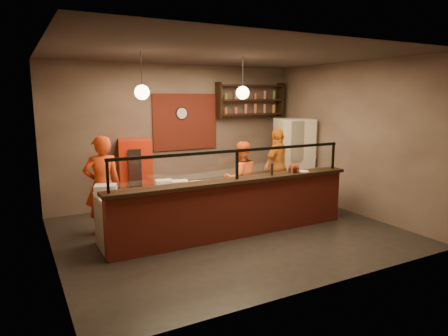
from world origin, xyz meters
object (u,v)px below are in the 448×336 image
wall_clock (182,113)px  cook_mid (241,179)px  cook_left (103,185)px  pizza_dough (200,183)px  condiment_caddy (294,170)px  red_cooler (136,176)px  cook_right (278,166)px  pepper_mill (272,169)px  fridge (293,159)px

wall_clock → cook_mid: (0.66, -1.62, -1.32)m
cook_left → pizza_dough: cook_left is taller
condiment_caddy → cook_mid: bearing=113.3°
cook_left → condiment_caddy: 3.55m
cook_left → red_cooler: cook_left is taller
wall_clock → cook_right: wall_clock is taller
cook_right → pepper_mill: bearing=31.0°
red_cooler → pizza_dough: bearing=-57.0°
cook_right → pizza_dough: size_ratio=3.46×
cook_left → fridge: bearing=-175.0°
cook_mid → cook_right: size_ratio=0.89×
cook_left → condiment_caddy: cook_left is taller
wall_clock → red_cooler: 1.81m
red_cooler → cook_right: bearing=-2.1°
wall_clock → cook_left: wall_clock is taller
cook_mid → red_cooler: bearing=-28.1°
cook_mid → pepper_mill: (-0.04, -1.17, 0.39)m
wall_clock → cook_left: size_ratio=0.17×
condiment_caddy → wall_clock: bearing=112.6°
cook_right → condiment_caddy: 1.81m
wall_clock → cook_left: bearing=-145.9°
cook_mid → cook_right: (1.29, 0.47, 0.10)m
fridge → red_cooler: size_ratio=1.24×
cook_left → cook_right: (4.10, 0.31, -0.02)m
cook_left → pepper_mill: (2.77, -1.33, 0.27)m
red_cooler → condiment_caddy: red_cooler is taller
pizza_dough → cook_left: bearing=156.8°
pizza_dough → cook_right: bearing=22.0°
pizza_dough → condiment_caddy: size_ratio=3.02×
red_cooler → pepper_mill: (1.84, -2.48, 0.38)m
fridge → pepper_mill: bearing=-119.0°
cook_right → pizza_dough: (-2.49, -1.01, 0.03)m
cook_left → condiment_caddy: (3.30, -1.30, 0.20)m
cook_right → fridge: (0.55, 0.13, 0.10)m
cook_left → fridge: (4.65, 0.45, 0.08)m
wall_clock → pizza_dough: (-0.54, -2.15, -1.19)m
red_cooler → pepper_mill: size_ratio=7.14×
condiment_caddy → cook_left: bearing=158.6°
cook_mid → fridge: (1.84, 0.61, 0.20)m
wall_clock → pizza_dough: 2.52m
cook_left → pepper_mill: 3.09m
cook_left → cook_mid: size_ratio=1.16×
fridge → condiment_caddy: bearing=-110.2°
wall_clock → pepper_mill: wall_clock is taller
cook_mid → pepper_mill: bearing=94.9°
cook_right → pepper_mill: size_ratio=7.92×
cook_right → condiment_caddy: bearing=43.4°
cook_mid → red_cooler: 2.29m
wall_clock → red_cooler: wall_clock is taller
fridge → pepper_mill: fridge is taller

